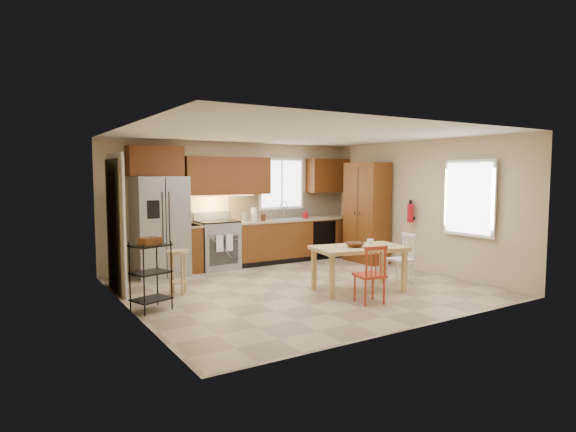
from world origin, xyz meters
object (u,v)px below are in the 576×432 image
at_px(dining_table, 359,269).
at_px(table_jar, 370,243).
at_px(soap_bottle, 305,214).
at_px(pantry, 367,213).
at_px(utility_cart, 151,276).
at_px(refrigerator, 160,226).
at_px(chair_red, 369,274).
at_px(range_stove, 217,245).
at_px(bar_stool, 178,272).
at_px(fire_extinguisher, 410,213).
at_px(table_bowl, 355,247).
at_px(chair_white, 400,259).

relative_size(dining_table, table_jar, 12.75).
distance_m(soap_bottle, pantry, 1.31).
relative_size(soap_bottle, pantry, 0.09).
height_order(dining_table, utility_cart, utility_cart).
distance_m(refrigerator, chair_red, 4.01).
height_order(refrigerator, chair_red, refrigerator).
bearing_deg(pantry, range_stove, 161.71).
distance_m(chair_red, bar_stool, 2.93).
bearing_deg(fire_extinguisher, refrigerator, 155.48).
distance_m(soap_bottle, fire_extinguisher, 2.27).
relative_size(chair_red, table_jar, 7.49).
height_order(range_stove, pantry, pantry).
relative_size(refrigerator, range_stove, 1.98).
distance_m(dining_table, table_jar, 0.51).
bearing_deg(chair_red, pantry, 60.37).
height_order(range_stove, utility_cart, utility_cart).
bearing_deg(refrigerator, table_bowl, -51.25).
bearing_deg(range_stove, fire_extinguisher, -32.62).
bearing_deg(table_bowl, pantry, 44.96).
distance_m(dining_table, chair_red, 0.74).
bearing_deg(soap_bottle, pantry, -43.45).
height_order(range_stove, bar_stool, range_stove).
distance_m(bar_stool, utility_cart, 0.91).
bearing_deg(chair_red, fire_extinguisher, 42.89).
bearing_deg(chair_white, chair_red, 128.93).
xyz_separation_m(refrigerator, chair_red, (1.99, -3.45, -0.49)).
distance_m(pantry, fire_extinguisher, 1.07).
bearing_deg(chair_white, table_jar, 97.06).
bearing_deg(pantry, table_bowl, -135.04).
bearing_deg(utility_cart, refrigerator, 51.18).
bearing_deg(pantry, utility_cart, -165.73).
bearing_deg(soap_bottle, table_jar, -101.10).
height_order(range_stove, chair_white, range_stove).
distance_m(range_stove, chair_red, 3.61).
bearing_deg(dining_table, refrigerator, 140.47).
distance_m(chair_red, utility_cart, 3.07).
bearing_deg(table_jar, refrigerator, 134.35).
relative_size(range_stove, table_jar, 8.18).
bearing_deg(utility_cart, table_jar, -27.45).
relative_size(table_bowl, utility_cart, 0.31).
relative_size(refrigerator, pantry, 0.87).
xyz_separation_m(soap_bottle, table_bowl, (-0.93, -2.78, -0.29)).
relative_size(refrigerator, bar_stool, 2.64).
distance_m(fire_extinguisher, bar_stool, 4.61).
bearing_deg(bar_stool, range_stove, 47.48).
height_order(chair_red, table_jar, chair_red).
relative_size(dining_table, chair_white, 1.70).
relative_size(chair_red, chair_white, 1.00).
relative_size(soap_bottle, utility_cart, 0.20).
bearing_deg(refrigerator, chair_red, -60.06).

